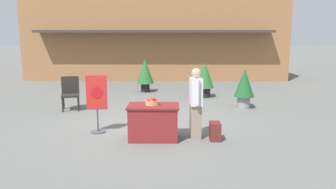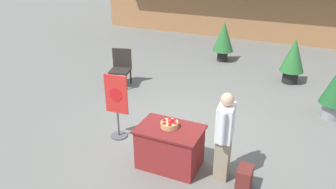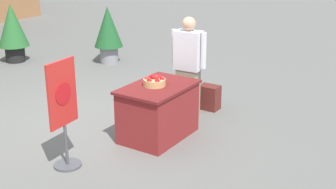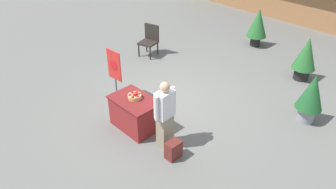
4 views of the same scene
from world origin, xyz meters
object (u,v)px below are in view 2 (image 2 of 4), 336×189
at_px(poster_board, 117,105).
at_px(apple_basket, 170,124).
at_px(potted_plant_near_right, 336,89).
at_px(potted_plant_far_left, 293,58).
at_px(backpack, 244,178).
at_px(person_visitor, 224,136).
at_px(potted_plant_far_right, 224,38).
at_px(display_table, 170,147).
at_px(patio_chair, 121,66).

bearing_deg(poster_board, apple_basket, 68.23).
distance_m(poster_board, potted_plant_near_right, 5.02).
height_order(apple_basket, potted_plant_far_left, potted_plant_far_left).
bearing_deg(backpack, potted_plant_far_left, 87.16).
relative_size(person_visitor, potted_plant_far_right, 1.18).
bearing_deg(apple_basket, backpack, -5.52).
distance_m(display_table, person_visitor, 1.07).
distance_m(person_visitor, poster_board, 2.42).
relative_size(apple_basket, patio_chair, 0.30).
bearing_deg(apple_basket, poster_board, 162.79).
bearing_deg(potted_plant_near_right, potted_plant_far_right, 139.02).
relative_size(apple_basket, potted_plant_near_right, 0.25).
height_order(person_visitor, potted_plant_far_left, person_visitor).
bearing_deg(patio_chair, display_table, 29.07).
relative_size(person_visitor, patio_chair, 1.54).
xyz_separation_m(person_visitor, potted_plant_near_right, (1.80, 3.17, -0.09)).
bearing_deg(patio_chair, potted_plant_far_left, 101.10).
xyz_separation_m(apple_basket, potted_plant_far_left, (1.70, 5.11, -0.09)).
bearing_deg(person_visitor, potted_plant_far_left, -102.10).
height_order(apple_basket, backpack, apple_basket).
xyz_separation_m(patio_chair, potted_plant_far_right, (2.13, 3.30, 0.23)).
relative_size(backpack, patio_chair, 0.40).
xyz_separation_m(poster_board, potted_plant_far_left, (3.08, 4.68, 0.01)).
distance_m(backpack, potted_plant_far_right, 6.74).
bearing_deg(display_table, apple_basket, 119.33).
relative_size(patio_chair, potted_plant_far_left, 0.79).
relative_size(backpack, poster_board, 0.30).
height_order(display_table, poster_board, poster_board).
relative_size(person_visitor, backpack, 3.90).
xyz_separation_m(display_table, person_visitor, (0.97, 0.07, 0.43)).
height_order(backpack, patio_chair, patio_chair).
height_order(potted_plant_far_right, potted_plant_near_right, potted_plant_far_right).
height_order(poster_board, potted_plant_near_right, poster_board).
distance_m(person_visitor, patio_chair, 4.80).
bearing_deg(poster_board, patio_chair, -154.67).
distance_m(backpack, potted_plant_near_right, 3.64).
xyz_separation_m(potted_plant_far_left, potted_plant_near_right, (1.10, -1.91, -0.02)).
height_order(backpack, poster_board, poster_board).
distance_m(display_table, patio_chair, 4.12).
xyz_separation_m(person_visitor, backpack, (0.44, -0.17, -0.62)).
relative_size(backpack, potted_plant_near_right, 0.32).
relative_size(patio_chair, potted_plant_far_right, 0.77).
xyz_separation_m(display_table, patio_chair, (-2.85, 2.97, 0.19)).
relative_size(backpack, potted_plant_far_left, 0.31).
distance_m(potted_plant_far_left, potted_plant_near_right, 2.21).
bearing_deg(person_visitor, display_table, 0.00).
bearing_deg(display_table, potted_plant_near_right, 49.48).
relative_size(display_table, person_visitor, 0.72).
distance_m(poster_board, potted_plant_far_right, 5.84).
distance_m(person_visitor, potted_plant_far_left, 5.13).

